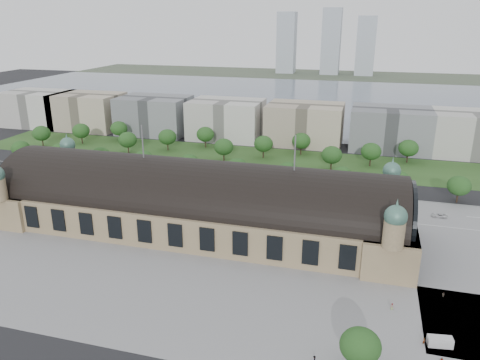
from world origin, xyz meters
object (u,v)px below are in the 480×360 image
(traffic_car_1, at_px, (91,170))
(petrol_station, at_px, (145,160))
(parked_car_6, at_px, (159,196))
(pedestrian_2, at_px, (443,295))
(traffic_car_6, at_px, (439,216))
(parked_car_3, at_px, (125,196))
(pedestrian_0, at_px, (392,307))
(pedestrian_1, at_px, (424,341))
(bus_west, at_px, (165,192))
(pedestrian_4, at_px, (314,359))
(traffic_car_5, at_px, (325,196))
(parked_car_1, at_px, (53,187))
(parked_car_4, at_px, (90,191))
(bus_east, at_px, (310,202))
(traffic_car_0, at_px, (49,173))
(traffic_car_2, at_px, (99,178))
(parked_car_0, at_px, (52,185))
(bus_mid, at_px, (206,196))
(van_south, at_px, (439,342))
(parked_car_5, at_px, (103,193))
(parked_car_2, at_px, (110,193))

(traffic_car_1, bearing_deg, petrol_station, -53.26)
(parked_car_6, distance_m, pedestrian_2, 118.28)
(traffic_car_6, xyz_separation_m, parked_car_3, (-128.27, -13.37, -0.11))
(pedestrian_0, height_order, pedestrian_1, pedestrian_1)
(petrol_station, distance_m, traffic_car_6, 144.31)
(parked_car_3, bearing_deg, bus_west, 84.91)
(traffic_car_1, xyz_separation_m, pedestrian_4, (125.71, -107.74, 0.18))
(traffic_car_5, bearing_deg, pedestrian_4, 177.83)
(parked_car_1, height_order, bus_west, bus_west)
(parked_car_4, distance_m, pedestrian_1, 150.56)
(traffic_car_6, distance_m, pedestrian_0, 71.01)
(parked_car_3, relative_size, bus_east, 0.30)
(traffic_car_0, height_order, traffic_car_6, traffic_car_6)
(parked_car_1, height_order, pedestrian_0, pedestrian_0)
(bus_west, relative_size, bus_east, 1.04)
(traffic_car_2, bearing_deg, parked_car_0, -38.95)
(traffic_car_5, relative_size, parked_car_6, 0.75)
(bus_mid, xyz_separation_m, van_south, (84.45, -73.25, -0.59))
(parked_car_0, xyz_separation_m, van_south, (157.62, -69.66, 0.37))
(parked_car_1, relative_size, pedestrian_4, 2.79)
(traffic_car_2, bearing_deg, parked_car_3, 61.14)
(parked_car_3, xyz_separation_m, bus_west, (16.24, 6.00, 1.20))
(parked_car_0, relative_size, parked_car_5, 0.97)
(parked_car_0, distance_m, parked_car_2, 30.52)
(traffic_car_0, relative_size, parked_car_3, 1.05)
(traffic_car_6, xyz_separation_m, parked_car_4, (-146.31, -12.33, -0.08))
(traffic_car_1, distance_m, parked_car_3, 43.53)
(parked_car_2, bearing_deg, pedestrian_2, 48.53)
(traffic_car_2, height_order, parked_car_5, traffic_car_2)
(traffic_car_2, xyz_separation_m, van_south, (142.62, -84.16, 0.47))
(traffic_car_6, xyz_separation_m, pedestrian_0, (-19.27, -68.35, 0.17))
(bus_east, bearing_deg, bus_mid, 101.58)
(parked_car_4, bearing_deg, bus_east, 73.64)
(parked_car_1, distance_m, bus_east, 116.36)
(pedestrian_2, bearing_deg, bus_east, -8.75)
(traffic_car_0, distance_m, pedestrian_4, 173.68)
(parked_car_1, height_order, van_south, van_south)
(traffic_car_5, distance_m, parked_car_5, 96.65)
(petrol_station, relative_size, parked_car_6, 2.56)
(petrol_station, xyz_separation_m, pedestrian_0, (121.67, -99.26, -2.01))
(traffic_car_5, relative_size, parked_car_3, 1.06)
(pedestrian_4, bearing_deg, pedestrian_1, 138.37)
(parked_car_4, bearing_deg, pedestrian_4, 31.07)
(parked_car_1, height_order, parked_car_5, parked_car_5)
(traffic_car_5, relative_size, parked_car_5, 0.82)
(traffic_car_6, relative_size, parked_car_1, 1.20)
(traffic_car_6, bearing_deg, petrol_station, -102.08)
(traffic_car_6, height_order, van_south, van_south)
(parked_car_1, relative_size, parked_car_5, 0.92)
(parked_car_2, relative_size, parked_car_5, 1.06)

